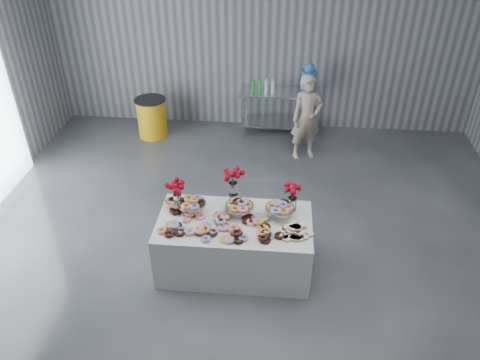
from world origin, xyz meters
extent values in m
plane|color=#323539|center=(0.00, 0.00, 0.00)|extent=(9.00, 9.00, 0.00)
cube|color=gray|center=(0.00, 4.50, 2.00)|extent=(8.00, 0.04, 4.00)
cube|color=white|center=(-0.13, 0.36, 0.38)|extent=(1.91, 1.01, 0.75)
cube|color=silver|center=(0.34, 4.10, 0.88)|extent=(1.50, 0.60, 0.04)
cube|color=silver|center=(0.34, 4.10, 0.25)|extent=(1.40, 0.55, 0.03)
cylinder|color=silver|center=(-0.31, 3.85, 0.43)|extent=(0.04, 0.04, 0.86)
cylinder|color=silver|center=(0.99, 3.85, 0.43)|extent=(0.04, 0.04, 0.86)
cylinder|color=silver|center=(-0.31, 4.35, 0.43)|extent=(0.04, 0.04, 0.86)
cylinder|color=silver|center=(0.99, 4.35, 0.43)|extent=(0.04, 0.04, 0.86)
cylinder|color=silver|center=(-0.68, 0.51, 0.81)|extent=(0.06, 0.06, 0.12)
cylinder|color=silver|center=(-0.68, 0.51, 0.88)|extent=(0.36, 0.36, 0.01)
cylinder|color=silver|center=(-0.08, 0.51, 0.81)|extent=(0.06, 0.06, 0.12)
cylinder|color=silver|center=(-0.08, 0.51, 0.88)|extent=(0.36, 0.36, 0.01)
cylinder|color=silver|center=(0.42, 0.52, 0.81)|extent=(0.06, 0.06, 0.12)
cylinder|color=silver|center=(0.42, 0.52, 0.88)|extent=(0.36, 0.36, 0.01)
cylinder|color=white|center=(-0.88, 0.61, 0.84)|extent=(0.11, 0.11, 0.18)
cylinder|color=#1E5919|center=(-0.88, 0.61, 0.97)|extent=(0.04, 0.04, 0.18)
cylinder|color=white|center=(0.57, 0.67, 0.84)|extent=(0.11, 0.11, 0.18)
cylinder|color=#1E5919|center=(0.57, 0.67, 0.97)|extent=(0.04, 0.04, 0.18)
cylinder|color=silver|center=(-0.18, 0.71, 0.82)|extent=(0.14, 0.14, 0.15)
cylinder|color=white|center=(-0.18, 0.71, 0.99)|extent=(0.11, 0.11, 0.18)
cylinder|color=#1E5919|center=(-0.18, 0.71, 1.12)|extent=(0.04, 0.04, 0.18)
cylinder|color=#3F8CD7|center=(0.84, 4.10, 1.10)|extent=(0.28, 0.28, 0.40)
sphere|color=#3F8CD7|center=(0.84, 4.10, 1.36)|extent=(0.20, 0.20, 0.20)
imported|color=#CC8C93|center=(0.82, 3.30, 0.76)|extent=(0.65, 0.54, 1.52)
cylinder|color=#EBA813|center=(-2.09, 3.81, 0.37)|extent=(0.55, 0.55, 0.73)
cylinder|color=black|center=(-2.09, 3.81, 0.74)|extent=(0.59, 0.59, 0.02)
camera|label=1|loc=(0.36, -4.09, 4.36)|focal=35.00mm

